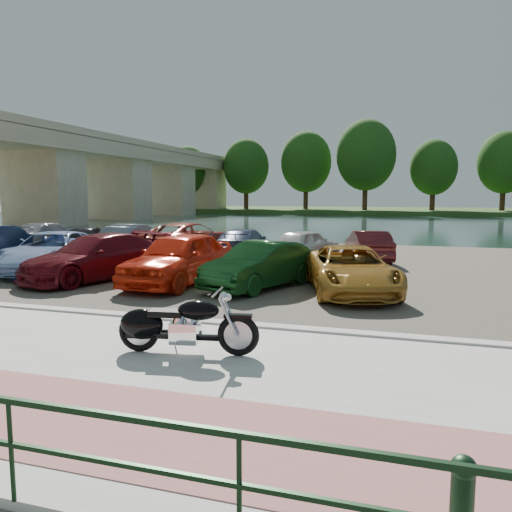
{
  "coord_description": "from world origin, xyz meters",
  "views": [
    {
      "loc": [
        3.09,
        -7.13,
        2.65
      ],
      "look_at": [
        -0.65,
        5.01,
        1.1
      ],
      "focal_mm": 35.0,
      "sensor_mm": 36.0,
      "label": 1
    }
  ],
  "objects": [
    {
      "name": "car_13",
      "position": [
        1.56,
        12.95,
        0.65
      ],
      "size": [
        2.28,
        3.94,
        1.23
      ],
      "primitive_type": "imported",
      "rotation": [
        0.0,
        0.0,
        3.42
      ],
      "color": "#57171A",
      "rests_on": "parking_lot"
    },
    {
      "name": "railing",
      "position": [
        0.0,
        -4.0,
        0.79
      ],
      "size": [
        24.04,
        0.05,
        0.9
      ],
      "color": "black",
      "rests_on": "promenade"
    },
    {
      "name": "car_11",
      "position": [
        -3.41,
        12.18,
        0.67
      ],
      "size": [
        2.11,
        4.47,
        1.26
      ],
      "primitive_type": "imported",
      "rotation": [
        0.0,
        0.0,
        3.22
      ],
      "color": "navy",
      "rests_on": "parking_lot"
    },
    {
      "name": "river",
      "position": [
        0.0,
        40.0,
        0.0
      ],
      "size": [
        120.0,
        40.0,
        0.0
      ],
      "primitive_type": "cube",
      "color": "#1A2F2C",
      "rests_on": "ground"
    },
    {
      "name": "car_3",
      "position": [
        -6.16,
        6.06,
        0.75
      ],
      "size": [
        3.44,
        5.24,
        1.41
      ],
      "primitive_type": "imported",
      "rotation": [
        0.0,
        0.0,
        -0.33
      ],
      "color": "#5F0D15",
      "rests_on": "parking_lot"
    },
    {
      "name": "pink_path",
      "position": [
        0.0,
        -2.5,
        0.1
      ],
      "size": [
        60.0,
        2.0,
        0.01
      ],
      "primitive_type": "cube",
      "color": "#97555A",
      "rests_on": "promenade"
    },
    {
      "name": "bridge",
      "position": [
        -28.0,
        41.02,
        5.52
      ],
      "size": [
        7.0,
        56.0,
        8.55
      ],
      "color": "tan",
      "rests_on": "ground"
    },
    {
      "name": "car_2",
      "position": [
        -8.51,
        7.0,
        0.73
      ],
      "size": [
        3.35,
        5.35,
        1.38
      ],
      "primitive_type": "imported",
      "rotation": [
        0.0,
        0.0,
        0.23
      ],
      "color": "#9BB5E1",
      "rests_on": "parking_lot"
    },
    {
      "name": "car_5",
      "position": [
        -0.87,
        6.19,
        0.69
      ],
      "size": [
        2.68,
        4.2,
        1.31
      ],
      "primitive_type": "imported",
      "rotation": [
        0.0,
        0.0,
        -0.36
      ],
      "color": "#103A15",
      "rests_on": "parking_lot"
    },
    {
      "name": "car_12",
      "position": [
        -0.89,
        12.58,
        0.68
      ],
      "size": [
        2.71,
        4.03,
        1.27
      ],
      "primitive_type": "imported",
      "rotation": [
        0.0,
        0.0,
        2.79
      ],
      "color": "silver",
      "rests_on": "parking_lot"
    },
    {
      "name": "car_4",
      "position": [
        -3.35,
        6.1,
        0.81
      ],
      "size": [
        2.17,
        4.66,
        1.55
      ],
      "primitive_type": "imported",
      "rotation": [
        0.0,
        0.0,
        -0.08
      ],
      "color": "red",
      "rests_on": "parking_lot"
    },
    {
      "name": "far_trees",
      "position": [
        4.36,
        65.79,
        7.49
      ],
      "size": [
        70.25,
        10.68,
        12.52
      ],
      "color": "#361F13",
      "rests_on": "far_bank"
    },
    {
      "name": "car_10",
      "position": [
        -6.13,
        12.74,
        0.76
      ],
      "size": [
        3.11,
        5.47,
        1.44
      ],
      "primitive_type": "imported",
      "rotation": [
        0.0,
        0.0,
        3.0
      ],
      "color": "maroon",
      "rests_on": "parking_lot"
    },
    {
      "name": "parking_lot",
      "position": [
        0.0,
        11.0,
        0.02
      ],
      "size": [
        60.0,
        18.0,
        0.04
      ],
      "primitive_type": "cube",
      "color": "#433F36",
      "rests_on": "ground"
    },
    {
      "name": "car_8",
      "position": [
        -10.86,
        12.17,
        0.69
      ],
      "size": [
        2.69,
        4.09,
        1.29
      ],
      "primitive_type": "imported",
      "rotation": [
        0.0,
        0.0,
        3.48
      ],
      "color": "black",
      "rests_on": "parking_lot"
    },
    {
      "name": "car_6",
      "position": [
        1.63,
        6.22,
        0.67
      ],
      "size": [
        3.34,
        4.95,
        1.26
      ],
      "primitive_type": "imported",
      "rotation": [
        0.0,
        0.0,
        0.3
      ],
      "color": "#AF7A28",
      "rests_on": "parking_lot"
    },
    {
      "name": "car_7",
      "position": [
        -13.38,
        12.58,
        0.71
      ],
      "size": [
        2.18,
        4.73,
        1.34
      ],
      "primitive_type": "imported",
      "rotation": [
        0.0,
        0.0,
        3.21
      ],
      "color": "gray",
      "rests_on": "parking_lot"
    },
    {
      "name": "motorcycle",
      "position": [
        -0.48,
        -0.01,
        0.56
      ],
      "size": [
        2.32,
        0.8,
        1.05
      ],
      "rotation": [
        0.0,
        0.0,
        0.16
      ],
      "color": "black",
      "rests_on": "promenade"
    },
    {
      "name": "far_bank",
      "position": [
        0.0,
        72.0,
        0.3
      ],
      "size": [
        120.0,
        24.0,
        0.6
      ],
      "primitive_type": "cube",
      "color": "#254518",
      "rests_on": "ground"
    },
    {
      "name": "promenade",
      "position": [
        0.0,
        -1.0,
        0.05
      ],
      "size": [
        60.0,
        6.0,
        0.1
      ],
      "primitive_type": "cube",
      "color": "#B2AFA8",
      "rests_on": "ground"
    },
    {
      "name": "car_9",
      "position": [
        -8.54,
        12.15,
        0.72
      ],
      "size": [
        1.72,
        4.24,
        1.37
      ],
      "primitive_type": "imported",
      "rotation": [
        0.0,
        0.0,
        3.21
      ],
      "color": "slate",
      "rests_on": "parking_lot"
    },
    {
      "name": "kerb",
      "position": [
        0.0,
        2.0,
        0.07
      ],
      "size": [
        60.0,
        0.3,
        0.14
      ],
      "primitive_type": "cube",
      "color": "#B2AFA8",
      "rests_on": "ground"
    },
    {
      "name": "ground",
      "position": [
        0.0,
        0.0,
        0.0
      ],
      "size": [
        200.0,
        200.0,
        0.0
      ],
      "primitive_type": "plane",
      "color": "#595447",
      "rests_on": "ground"
    }
  ]
}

